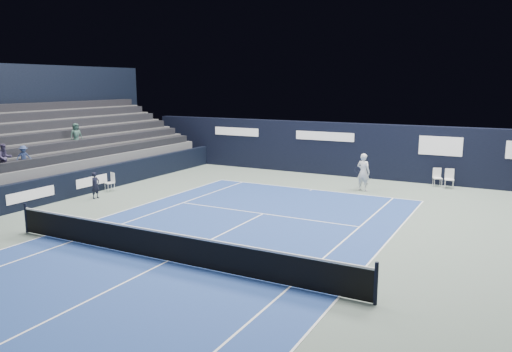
{
  "coord_description": "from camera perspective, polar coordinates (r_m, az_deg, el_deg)",
  "views": [
    {
      "loc": [
        9.22,
        -11.51,
        5.37
      ],
      "look_at": [
        -1.05,
        7.73,
        1.3
      ],
      "focal_mm": 35.0,
      "sensor_mm": 36.0,
      "label": 1
    }
  ],
  "objects": [
    {
      "name": "line_judge",
      "position": [
        24.66,
        -17.88,
        -1.02
      ],
      "size": [
        0.32,
        0.47,
        1.27
      ],
      "primitive_type": "imported",
      "rotation": [
        0.0,
        0.0,
        1.54
      ],
      "color": "black",
      "rests_on": "ground"
    },
    {
      "name": "ground",
      "position": [
        17.22,
        -5.95,
        -7.66
      ],
      "size": [
        48.0,
        48.0,
        0.0
      ],
      "primitive_type": "plane",
      "color": "#596A60",
      "rests_on": "ground"
    },
    {
      "name": "folding_chair_back_b",
      "position": [
        27.96,
        20.01,
        0.0
      ],
      "size": [
        0.55,
        0.55,
        0.97
      ],
      "rotation": [
        0.0,
        0.0,
        0.39
      ],
      "color": "silver",
      "rests_on": "ground"
    },
    {
      "name": "tennis_net",
      "position": [
        15.53,
        -10.15,
        -7.83
      ],
      "size": [
        12.9,
        0.1,
        1.1
      ],
      "color": "black",
      "rests_on": "ground"
    },
    {
      "name": "line_judge_chair",
      "position": [
        26.14,
        -16.24,
        -0.52
      ],
      "size": [
        0.53,
        0.52,
        0.94
      ],
      "rotation": [
        0.0,
        0.0,
        -0.36
      ],
      "color": "white",
      "rests_on": "ground"
    },
    {
      "name": "court_surface",
      "position": [
        15.7,
        -10.09,
        -9.58
      ],
      "size": [
        10.97,
        23.77,
        0.01
      ],
      "primitive_type": "cube",
      "color": "navy",
      "rests_on": "ground"
    },
    {
      "name": "side_barrier_left",
      "position": [
        26.06,
        -18.52,
        -0.53
      ],
      "size": [
        0.33,
        22.0,
        1.2
      ],
      "color": "black",
      "rests_on": "ground"
    },
    {
      "name": "folding_chair_back_a",
      "position": [
        27.65,
        21.23,
        -0.13
      ],
      "size": [
        0.52,
        0.51,
        1.02
      ],
      "rotation": [
        0.0,
        0.0,
        0.18
      ],
      "color": "silver",
      "rests_on": "ground"
    },
    {
      "name": "spectator_stand",
      "position": [
        29.32,
        -22.34,
        3.08
      ],
      "size": [
        6.0,
        18.0,
        6.4
      ],
      "color": "#505053",
      "rests_on": "ground"
    },
    {
      "name": "court_markings",
      "position": [
        15.69,
        -10.09,
        -9.56
      ],
      "size": [
        11.03,
        23.83,
        0.0
      ],
      "color": "white",
      "rests_on": "court_surface"
    },
    {
      "name": "tennis_player",
      "position": [
        25.69,
        12.17,
        0.44
      ],
      "size": [
        0.78,
        0.91,
        1.91
      ],
      "color": "silver",
      "rests_on": "ground"
    },
    {
      "name": "back_sponsor_wall",
      "position": [
        29.74,
        9.82,
        3.04
      ],
      "size": [
        26.0,
        0.63,
        3.1
      ],
      "color": "black",
      "rests_on": "ground"
    }
  ]
}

